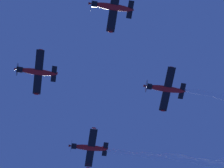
% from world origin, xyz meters
% --- Properties ---
extents(airplane_lead, '(8.90, 9.96, 3.06)m').
position_xyz_m(airplane_lead, '(4.83, 1.16, 82.71)').
color(airplane_lead, red).
extents(airplane_left_wingman, '(8.90, 9.96, 2.86)m').
position_xyz_m(airplane_left_wingman, '(-11.70, 13.71, 81.17)').
color(airplane_left_wingman, red).
extents(airplane_right_wingman, '(8.89, 9.94, 3.33)m').
position_xyz_m(airplane_right_wingman, '(-4.52, -17.14, 82.56)').
color(airplane_right_wingman, red).
extents(airplane_slot_tail, '(8.90, 9.97, 2.76)m').
position_xyz_m(airplane_slot_tail, '(-21.57, -4.05, 81.68)').
color(airplane_slot_tail, red).
extents(smoke_trail_right_wingman, '(39.50, 10.06, 2.87)m').
position_xyz_m(smoke_trail_right_wingman, '(-31.69, -23.20, 83.58)').
color(smoke_trail_right_wingman, white).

